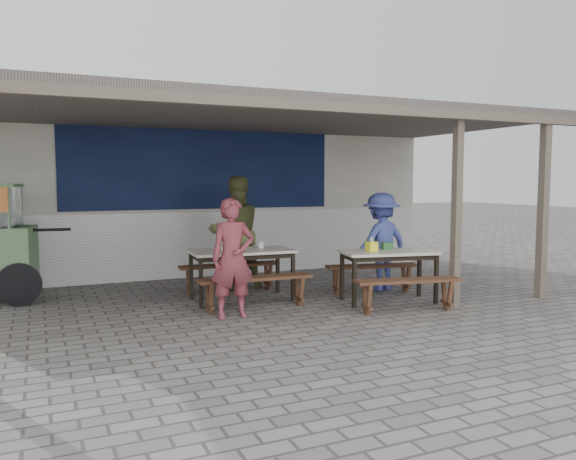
% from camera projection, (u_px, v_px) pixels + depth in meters
% --- Properties ---
extents(ground, '(60.00, 60.00, 0.00)m').
position_uv_depth(ground, '(277.00, 308.00, 7.81)').
color(ground, slate).
rests_on(ground, ground).
extents(back_wall, '(9.00, 1.28, 3.50)m').
position_uv_depth(back_wall, '(205.00, 183.00, 10.92)').
color(back_wall, beige).
rests_on(back_wall, ground).
extents(warung_roof, '(9.00, 4.21, 2.81)m').
position_uv_depth(warung_roof, '(254.00, 117.00, 8.40)').
color(warung_roof, '#605752').
rests_on(warung_roof, ground).
extents(table_left, '(1.52, 0.81, 0.75)m').
position_uv_depth(table_left, '(242.00, 255.00, 8.28)').
color(table_left, beige).
rests_on(table_left, ground).
extents(bench_left_street, '(1.61, 0.34, 0.45)m').
position_uv_depth(bench_left_street, '(256.00, 285.00, 7.70)').
color(bench_left_street, brown).
rests_on(bench_left_street, ground).
extents(bench_left_wall, '(1.61, 0.34, 0.45)m').
position_uv_depth(bench_left_wall, '(230.00, 271.00, 8.90)').
color(bench_left_wall, brown).
rests_on(bench_left_wall, ground).
extents(table_right, '(1.46, 0.92, 0.75)m').
position_uv_depth(table_right, '(389.00, 256.00, 8.15)').
color(table_right, beige).
rests_on(table_right, ground).
extents(bench_right_street, '(1.48, 0.57, 0.45)m').
position_uv_depth(bench_right_street, '(408.00, 287.00, 7.53)').
color(bench_right_street, brown).
rests_on(bench_right_street, ground).
extents(bench_right_wall, '(1.48, 0.57, 0.45)m').
position_uv_depth(bench_right_wall, '(372.00, 272.00, 8.83)').
color(bench_right_wall, brown).
rests_on(bench_right_wall, ground).
extents(patron_street_side, '(0.59, 0.42, 1.55)m').
position_uv_depth(patron_street_side, '(233.00, 258.00, 7.22)').
color(patron_street_side, brown).
rests_on(patron_street_side, ground).
extents(patron_wall_side, '(0.90, 0.71, 1.84)m').
position_uv_depth(patron_wall_side, '(236.00, 233.00, 9.14)').
color(patron_wall_side, brown).
rests_on(patron_wall_side, ground).
extents(patron_right_table, '(1.09, 0.72, 1.57)m').
position_uv_depth(patron_right_table, '(381.00, 242.00, 9.04)').
color(patron_right_table, '#4451A4').
rests_on(patron_right_table, ground).
extents(tissue_box, '(0.14, 0.14, 0.14)m').
position_uv_depth(tissue_box, '(372.00, 246.00, 8.10)').
color(tissue_box, '#FAF829').
rests_on(tissue_box, table_right).
extents(donation_box, '(0.17, 0.13, 0.10)m').
position_uv_depth(donation_box, '(387.00, 246.00, 8.33)').
color(donation_box, '#2F6B30').
rests_on(donation_box, table_right).
extents(condiment_jar, '(0.08, 0.08, 0.09)m').
position_uv_depth(condiment_jar, '(261.00, 245.00, 8.50)').
color(condiment_jar, silver).
rests_on(condiment_jar, table_left).
extents(condiment_bowl, '(0.18, 0.18, 0.04)m').
position_uv_depth(condiment_bowl, '(225.00, 249.00, 8.14)').
color(condiment_bowl, white).
rests_on(condiment_bowl, table_left).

